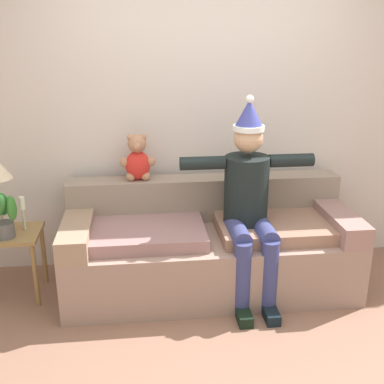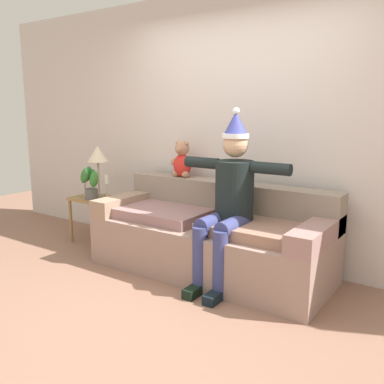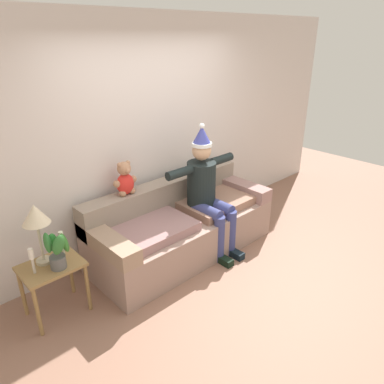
{
  "view_description": "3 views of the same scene",
  "coord_description": "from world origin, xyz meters",
  "px_view_note": "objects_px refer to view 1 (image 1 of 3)",
  "views": [
    {
      "loc": [
        -0.54,
        -2.44,
        2.01
      ],
      "look_at": [
        -0.15,
        0.92,
        0.84
      ],
      "focal_mm": 44.63,
      "sensor_mm": 36.0,
      "label": 1
    },
    {
      "loc": [
        2.03,
        -2.27,
        1.54
      ],
      "look_at": [
        -0.13,
        0.88,
        0.79
      ],
      "focal_mm": 39.47,
      "sensor_mm": 36.0,
      "label": 2
    },
    {
      "loc": [
        -2.53,
        -1.86,
        2.47
      ],
      "look_at": [
        0.1,
        0.92,
        0.78
      ],
      "focal_mm": 33.97,
      "sensor_mm": 36.0,
      "label": 3
    }
  ],
  "objects_px": {
    "teddy_bear": "(138,159)",
    "person_seated": "(249,199)",
    "couch": "(209,246)",
    "potted_plant": "(2,214)",
    "candle_short": "(23,209)",
    "side_table": "(5,244)"
  },
  "relations": [
    {
      "from": "person_seated",
      "to": "candle_short",
      "type": "xyz_separation_m",
      "value": [
        -1.7,
        0.2,
        -0.08
      ]
    },
    {
      "from": "side_table",
      "to": "candle_short",
      "type": "relative_size",
      "value": 2.01
    },
    {
      "from": "teddy_bear",
      "to": "potted_plant",
      "type": "bearing_deg",
      "value": -158.92
    },
    {
      "from": "couch",
      "to": "person_seated",
      "type": "relative_size",
      "value": 1.46
    },
    {
      "from": "couch",
      "to": "teddy_bear",
      "type": "relative_size",
      "value": 5.92
    },
    {
      "from": "person_seated",
      "to": "teddy_bear",
      "type": "bearing_deg",
      "value": 151.51
    },
    {
      "from": "potted_plant",
      "to": "candle_short",
      "type": "xyz_separation_m",
      "value": [
        0.11,
        0.14,
        -0.02
      ]
    },
    {
      "from": "couch",
      "to": "side_table",
      "type": "distance_m",
      "value": 1.58
    },
    {
      "from": "couch",
      "to": "teddy_bear",
      "type": "distance_m",
      "value": 0.91
    },
    {
      "from": "teddy_bear",
      "to": "candle_short",
      "type": "xyz_separation_m",
      "value": [
        -0.88,
        -0.24,
        -0.29
      ]
    },
    {
      "from": "side_table",
      "to": "candle_short",
      "type": "bearing_deg",
      "value": 14.85
    },
    {
      "from": "person_seated",
      "to": "potted_plant",
      "type": "bearing_deg",
      "value": 177.99
    },
    {
      "from": "couch",
      "to": "person_seated",
      "type": "bearing_deg",
      "value": -30.52
    },
    {
      "from": "person_seated",
      "to": "candle_short",
      "type": "height_order",
      "value": "person_seated"
    },
    {
      "from": "person_seated",
      "to": "couch",
      "type": "bearing_deg",
      "value": 149.48
    },
    {
      "from": "teddy_bear",
      "to": "person_seated",
      "type": "bearing_deg",
      "value": -28.49
    },
    {
      "from": "side_table",
      "to": "candle_short",
      "type": "xyz_separation_m",
      "value": [
        0.15,
        0.04,
        0.26
      ]
    },
    {
      "from": "candle_short",
      "to": "side_table",
      "type": "bearing_deg",
      "value": -165.15
    },
    {
      "from": "side_table",
      "to": "couch",
      "type": "bearing_deg",
      "value": -0.12
    },
    {
      "from": "potted_plant",
      "to": "candle_short",
      "type": "height_order",
      "value": "potted_plant"
    },
    {
      "from": "couch",
      "to": "side_table",
      "type": "xyz_separation_m",
      "value": [
        -1.58,
        0.0,
        0.11
      ]
    },
    {
      "from": "potted_plant",
      "to": "couch",
      "type": "bearing_deg",
      "value": 3.61
    }
  ]
}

